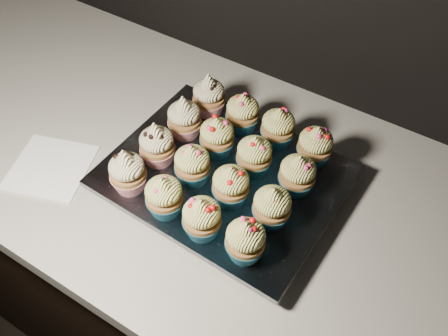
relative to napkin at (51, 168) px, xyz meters
name	(u,v)px	position (x,y,z in m)	size (l,w,h in m)	color
cabinet	(272,320)	(0.43, 0.16, -0.47)	(2.40, 0.60, 0.86)	black
worktop	(291,216)	(0.43, 0.16, -0.02)	(2.44, 0.64, 0.04)	beige
napkin	(51,168)	(0.00, 0.00, 0.00)	(0.14, 0.14, 0.00)	white
baking_tray	(224,182)	(0.30, 0.14, 0.01)	(0.37, 0.28, 0.02)	black
foil_lining	(224,176)	(0.30, 0.14, 0.03)	(0.40, 0.31, 0.01)	silver
cupcake_0	(127,172)	(0.18, 0.03, 0.07)	(0.06, 0.06, 0.10)	red
cupcake_1	(164,196)	(0.26, 0.02, 0.07)	(0.06, 0.06, 0.08)	#185A75
cupcake_2	(202,218)	(0.33, 0.02, 0.07)	(0.06, 0.06, 0.08)	#185A75
cupcake_3	(245,240)	(0.41, 0.02, 0.07)	(0.06, 0.06, 0.08)	#185A75
cupcake_4	(157,145)	(0.18, 0.10, 0.07)	(0.06, 0.06, 0.10)	red
cupcake_5	(192,165)	(0.26, 0.10, 0.07)	(0.06, 0.06, 0.08)	#185A75
cupcake_6	(231,185)	(0.34, 0.10, 0.07)	(0.06, 0.06, 0.08)	#185A75
cupcake_7	(272,207)	(0.41, 0.09, 0.07)	(0.06, 0.06, 0.08)	#185A75
cupcake_8	(184,118)	(0.18, 0.18, 0.07)	(0.06, 0.06, 0.10)	red
cupcake_9	(217,137)	(0.26, 0.18, 0.07)	(0.06, 0.06, 0.08)	#185A75
cupcake_10	(254,155)	(0.34, 0.17, 0.07)	(0.06, 0.06, 0.08)	#185A75
cupcake_11	(297,174)	(0.42, 0.18, 0.07)	(0.06, 0.06, 0.08)	#185A75
cupcake_12	(209,96)	(0.19, 0.26, 0.07)	(0.06, 0.06, 0.10)	red
cupcake_13	(242,113)	(0.27, 0.25, 0.07)	(0.06, 0.06, 0.08)	#185A75
cupcake_14	(278,128)	(0.34, 0.26, 0.07)	(0.06, 0.06, 0.08)	#185A75
cupcake_15	(315,146)	(0.42, 0.25, 0.07)	(0.06, 0.06, 0.08)	#185A75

